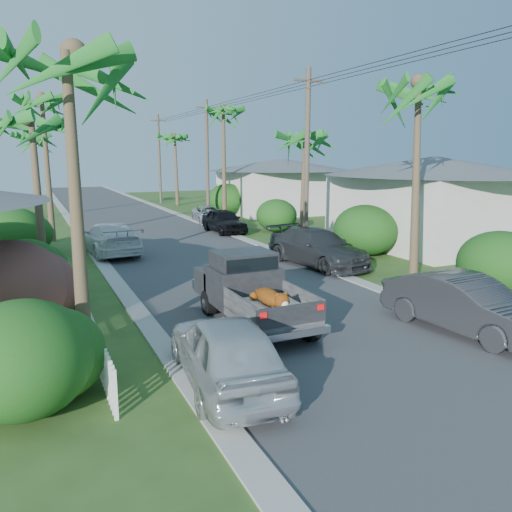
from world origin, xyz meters
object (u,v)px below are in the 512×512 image
parked_car_ln (226,351)px  palm_l_d (31,135)px  utility_pole_d (159,158)px  utility_pole_b (307,161)px  utility_pole_c (207,159)px  parked_car_rd (209,214)px  palm_r_b (305,135)px  parked_car_rf (224,221)px  palm_l_c (42,99)px  pickup_truck (247,288)px  parked_car_rn (465,305)px  palm_r_d (175,136)px  house_right_far (281,188)px  parked_car_lf (110,239)px  parked_car_rm (318,248)px  palm_r_c (223,110)px  palm_l_a (65,54)px  palm_r_a (422,84)px  house_right_near (432,205)px  palm_l_b (31,120)px

parked_car_ln → palm_l_d: (-2.90, 33.48, 5.67)m
parked_car_ln → utility_pole_d: size_ratio=0.50×
utility_pole_b → utility_pole_c: size_ratio=1.00×
parked_car_rd → palm_r_b: (1.60, -11.19, 5.37)m
parked_car_rf → palm_l_d: 17.83m
palm_l_c → pickup_truck: bearing=-75.8°
parked_car_rn → palm_l_c: bearing=107.0°
palm_l_c → palm_r_d: palm_l_c is taller
house_right_far → utility_pole_d: utility_pole_d is taller
parked_car_lf → utility_pole_b: utility_pole_b is taller
utility_pole_d → parked_car_rf: bearing=-93.6°
parked_car_rn → parked_car_rm: (0.83, 9.11, 0.01)m
parked_car_rm → utility_pole_b: size_ratio=0.61×
palm_r_b → parked_car_rf: bearing=112.1°
utility_pole_b → utility_pole_d: bearing=90.0°
parked_car_ln → palm_r_c: palm_r_c is taller
pickup_truck → palm_l_d: bearing=99.6°
parked_car_lf → utility_pole_b: size_ratio=0.60×
parked_car_rf → palm_l_d: palm_l_d is taller
parked_car_rd → palm_l_c: palm_l_c is taller
palm_l_a → palm_l_c: (0.20, 19.00, 0.98)m
palm_r_a → utility_pole_d: bearing=91.1°
palm_l_c → utility_pole_c: bearing=27.3°
palm_l_a → palm_r_a: palm_r_a is taller
palm_l_c → palm_l_d: size_ratio=1.19×
parked_car_rf → parked_car_lf: (-7.79, -4.43, 0.04)m
palm_l_c → utility_pole_b: 15.05m
palm_l_a → palm_r_b: bearing=43.2°
pickup_truck → utility_pole_b: bearing=51.1°
utility_pole_b → utility_pole_d: size_ratio=1.00×
utility_pole_d → palm_r_a: bearing=-88.9°
palm_r_c → palm_r_a: bearing=-89.7°
palm_r_d → utility_pole_c: (-0.90, -12.00, -2.14)m
parked_car_lf → palm_l_d: 18.63m
pickup_truck → parked_car_rf: 17.63m
parked_car_rf → palm_l_d: bearing=127.8°
parked_car_rn → palm_r_a: (2.70, 5.20, 6.63)m
parked_car_rd → pickup_truck: bearing=-99.6°
parked_car_rm → palm_l_d: size_ratio=0.72×
pickup_truck → parked_car_rm: (5.92, 5.69, -0.21)m
palm_r_a → house_right_near: (6.70, 6.00, -5.20)m
palm_l_a → parked_car_rd: bearing=64.2°
parked_car_rf → house_right_far: 12.73m
palm_l_c → parked_car_rf: bearing=-6.1°
parked_car_rn → utility_pole_c: bearing=78.4°
palm_l_b → palm_r_d: (13.30, 28.00, 0.59)m
palm_r_b → palm_r_d: bearing=90.2°
parked_car_lf → palm_l_b: palm_l_b is taller
palm_l_d → palm_r_c: palm_r_c is taller
palm_l_d → palm_r_c: bearing=-32.2°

